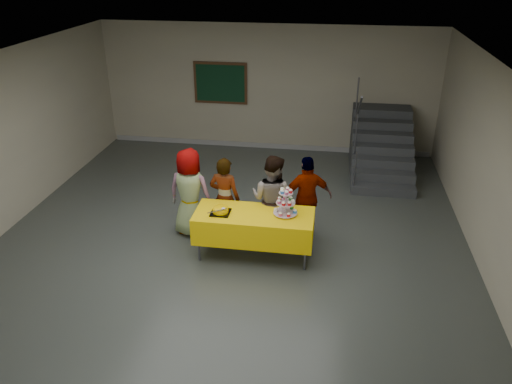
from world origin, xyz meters
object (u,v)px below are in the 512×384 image
cupcake_stand (286,204)px  schoolchild_c (272,199)px  schoolchild_b (225,198)px  noticeboard (220,83)px  bear_cake (220,210)px  bake_table (254,225)px  schoolchild_a (190,193)px  staircase (380,148)px  schoolchild_d (307,198)px

cupcake_stand → schoolchild_c: size_ratio=0.29×
schoolchild_b → noticeboard: noticeboard is taller
cupcake_stand → schoolchild_c: 0.59m
bear_cake → bake_table: bearing=6.9°
schoolchild_a → staircase: staircase is taller
staircase → schoolchild_d: bearing=-114.0°
bake_table → schoolchild_a: bearing=155.5°
schoolchild_d → noticeboard: (-2.38, 4.09, 0.87)m
bake_table → schoolchild_b: (-0.58, 0.53, 0.18)m
bake_table → bear_cake: 0.59m
bake_table → noticeboard: noticeboard is taller
cupcake_stand → noticeboard: size_ratio=0.34×
schoolchild_b → schoolchild_d: size_ratio=1.00×
schoolchild_b → schoolchild_a: bearing=7.8°
schoolchild_b → staircase: (2.82, 3.49, -0.24)m
schoolchild_b → staircase: 4.49m
cupcake_stand → staircase: staircase is taller
schoolchild_d → noticeboard: 4.81m
schoolchild_c → schoolchild_d: size_ratio=1.05×
schoolchild_d → noticeboard: noticeboard is taller
bake_table → schoolchild_a: (-1.19, 0.54, 0.23)m
schoolchild_a → schoolchild_b: schoolchild_a is taller
schoolchild_d → cupcake_stand: bearing=48.5°
bear_cake → schoolchild_b: schoolchild_b is taller
bake_table → staircase: bearing=60.9°
schoolchild_b → noticeboard: (-1.01, 4.32, 0.87)m
schoolchild_c → staircase: bearing=-101.1°
schoolchild_b → bear_cake: bearing=105.2°
bear_cake → schoolchild_a: schoolchild_a is taller
schoolchild_c → bear_cake: bearing=58.4°
cupcake_stand → staircase: size_ratio=0.19×
staircase → noticeboard: bearing=167.7°
bear_cake → schoolchild_c: (0.74, 0.61, -0.06)m
bake_table → staircase: staircase is taller
noticeboard → cupcake_stand: bearing=-66.5°
schoolchild_a → noticeboard: bearing=-77.1°
bake_table → noticeboard: 5.21m
staircase → noticeboard: size_ratio=1.85×
cupcake_stand → schoolchild_a: schoolchild_a is taller
bake_table → staircase: (2.24, 4.01, -0.07)m
noticeboard → schoolchild_b: bearing=-76.9°
bear_cake → staircase: 4.93m
schoolchild_b → schoolchild_d: schoolchild_d is taller
schoolchild_c → noticeboard: size_ratio=1.19×
schoolchild_b → noticeboard: 4.52m
schoolchild_b → schoolchild_d: 1.39m
schoolchild_a → schoolchild_c: schoolchild_a is taller
cupcake_stand → staircase: 4.35m
cupcake_stand → schoolchild_d: bearing=67.0°
bake_table → cupcake_stand: cupcake_stand is taller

